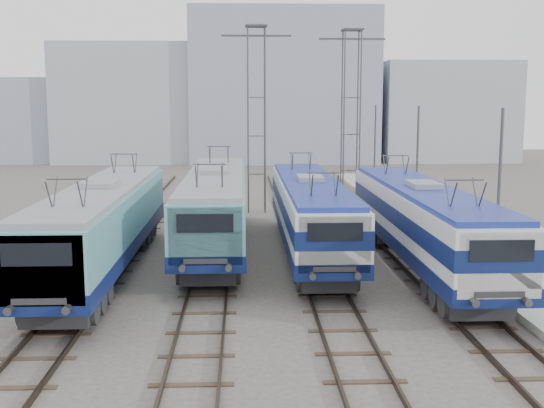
{
  "coord_description": "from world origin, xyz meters",
  "views": [
    {
      "loc": [
        -0.88,
        -22.66,
        7.21
      ],
      "look_at": [
        0.38,
        7.0,
        2.75
      ],
      "focal_mm": 45.0,
      "sensor_mm": 36.0,
      "label": 1
    }
  ],
  "objects_px": {
    "mast_front": "(498,203)",
    "mast_mid": "(417,171)",
    "locomotive_far_right": "(423,219)",
    "locomotive_far_left": "(102,222)",
    "locomotive_center_left": "(215,204)",
    "catenary_tower_east": "(351,110)",
    "locomotive_center_right": "(310,209)",
    "mast_rear": "(375,154)",
    "catenary_tower_west": "(256,111)"
  },
  "relations": [
    {
      "from": "locomotive_far_right",
      "to": "catenary_tower_west",
      "type": "distance_m",
      "value": 18.35
    },
    {
      "from": "mast_mid",
      "to": "mast_rear",
      "type": "bearing_deg",
      "value": 90.0
    },
    {
      "from": "locomotive_center_right",
      "to": "mast_mid",
      "type": "xyz_separation_m",
      "value": [
        6.35,
        5.27,
        1.25
      ]
    },
    {
      "from": "locomotive_far_left",
      "to": "catenary_tower_east",
      "type": "xyz_separation_m",
      "value": [
        13.25,
        18.59,
        4.36
      ]
    },
    {
      "from": "locomotive_far_left",
      "to": "mast_mid",
      "type": "xyz_separation_m",
      "value": [
        15.35,
        8.59,
        1.22
      ]
    },
    {
      "from": "locomotive_far_right",
      "to": "mast_mid",
      "type": "xyz_separation_m",
      "value": [
        1.85,
        8.5,
        1.21
      ]
    },
    {
      "from": "locomotive_center_left",
      "to": "mast_front",
      "type": "height_order",
      "value": "mast_front"
    },
    {
      "from": "locomotive_far_left",
      "to": "mast_mid",
      "type": "distance_m",
      "value": 17.63
    },
    {
      "from": "locomotive_far_right",
      "to": "mast_rear",
      "type": "relative_size",
      "value": 2.56
    },
    {
      "from": "locomotive_center_left",
      "to": "catenary_tower_east",
      "type": "bearing_deg",
      "value": 57.57
    },
    {
      "from": "locomotive_far_right",
      "to": "mast_front",
      "type": "height_order",
      "value": "mast_front"
    },
    {
      "from": "mast_mid",
      "to": "mast_rear",
      "type": "relative_size",
      "value": 1.0
    },
    {
      "from": "locomotive_far_left",
      "to": "locomotive_center_right",
      "type": "xyz_separation_m",
      "value": [
        9.0,
        3.32,
        -0.04
      ]
    },
    {
      "from": "catenary_tower_east",
      "to": "mast_mid",
      "type": "relative_size",
      "value": 1.71
    },
    {
      "from": "mast_front",
      "to": "mast_rear",
      "type": "distance_m",
      "value": 24.0
    },
    {
      "from": "mast_front",
      "to": "mast_rear",
      "type": "relative_size",
      "value": 1.0
    },
    {
      "from": "catenary_tower_west",
      "to": "mast_front",
      "type": "xyz_separation_m",
      "value": [
        8.6,
        -20.0,
        -3.14
      ]
    },
    {
      "from": "mast_mid",
      "to": "mast_rear",
      "type": "height_order",
      "value": "same"
    },
    {
      "from": "catenary_tower_west",
      "to": "mast_rear",
      "type": "xyz_separation_m",
      "value": [
        8.6,
        4.0,
        -3.14
      ]
    },
    {
      "from": "mast_rear",
      "to": "mast_front",
      "type": "bearing_deg",
      "value": -90.0
    },
    {
      "from": "mast_rear",
      "to": "locomotive_far_right",
      "type": "bearing_deg",
      "value": -95.16
    },
    {
      "from": "locomotive_far_left",
      "to": "locomotive_center_right",
      "type": "relative_size",
      "value": 1.04
    },
    {
      "from": "mast_front",
      "to": "mast_rear",
      "type": "height_order",
      "value": "same"
    },
    {
      "from": "locomotive_far_left",
      "to": "mast_front",
      "type": "distance_m",
      "value": 15.77
    },
    {
      "from": "locomotive_center_right",
      "to": "locomotive_center_left",
      "type": "bearing_deg",
      "value": 161.53
    },
    {
      "from": "catenary_tower_west",
      "to": "mast_mid",
      "type": "height_order",
      "value": "catenary_tower_west"
    },
    {
      "from": "locomotive_center_right",
      "to": "catenary_tower_east",
      "type": "bearing_deg",
      "value": 74.45
    },
    {
      "from": "catenary_tower_east",
      "to": "mast_mid",
      "type": "height_order",
      "value": "catenary_tower_east"
    },
    {
      "from": "catenary_tower_west",
      "to": "locomotive_far_right",
      "type": "bearing_deg",
      "value": -67.75
    },
    {
      "from": "locomotive_far_left",
      "to": "mast_rear",
      "type": "relative_size",
      "value": 2.62
    },
    {
      "from": "catenary_tower_west",
      "to": "mast_mid",
      "type": "bearing_deg",
      "value": -42.93
    },
    {
      "from": "locomotive_far_left",
      "to": "locomotive_center_left",
      "type": "height_order",
      "value": "locomotive_center_left"
    },
    {
      "from": "mast_mid",
      "to": "locomotive_far_left",
      "type": "bearing_deg",
      "value": -150.76
    },
    {
      "from": "locomotive_center_right",
      "to": "mast_front",
      "type": "xyz_separation_m",
      "value": [
        6.35,
        -6.73,
        1.25
      ]
    },
    {
      "from": "locomotive_center_left",
      "to": "locomotive_center_right",
      "type": "bearing_deg",
      "value": -18.47
    },
    {
      "from": "catenary_tower_west",
      "to": "locomotive_center_right",
      "type": "bearing_deg",
      "value": -80.38
    },
    {
      "from": "catenary_tower_west",
      "to": "mast_mid",
      "type": "distance_m",
      "value": 12.16
    },
    {
      "from": "mast_mid",
      "to": "catenary_tower_west",
      "type": "bearing_deg",
      "value": 137.07
    },
    {
      "from": "catenary_tower_east",
      "to": "mast_rear",
      "type": "distance_m",
      "value": 4.28
    },
    {
      "from": "locomotive_center_right",
      "to": "catenary_tower_west",
      "type": "distance_m",
      "value": 14.16
    },
    {
      "from": "mast_mid",
      "to": "locomotive_center_right",
      "type": "bearing_deg",
      "value": -140.28
    },
    {
      "from": "catenary_tower_east",
      "to": "locomotive_far_right",
      "type": "bearing_deg",
      "value": -89.23
    },
    {
      "from": "locomotive_center_right",
      "to": "locomotive_far_left",
      "type": "bearing_deg",
      "value": -159.77
    },
    {
      "from": "mast_front",
      "to": "mast_mid",
      "type": "height_order",
      "value": "same"
    },
    {
      "from": "catenary_tower_east",
      "to": "mast_rear",
      "type": "relative_size",
      "value": 1.71
    },
    {
      "from": "catenary_tower_west",
      "to": "mast_front",
      "type": "bearing_deg",
      "value": -66.73
    },
    {
      "from": "locomotive_center_right",
      "to": "catenary_tower_west",
      "type": "height_order",
      "value": "catenary_tower_west"
    },
    {
      "from": "locomotive_far_right",
      "to": "catenary_tower_east",
      "type": "xyz_separation_m",
      "value": [
        -0.25,
        18.5,
        4.36
      ]
    },
    {
      "from": "mast_front",
      "to": "mast_mid",
      "type": "bearing_deg",
      "value": 90.0
    },
    {
      "from": "locomotive_far_left",
      "to": "mast_front",
      "type": "relative_size",
      "value": 2.62
    }
  ]
}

